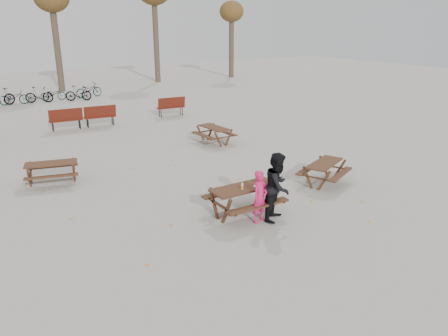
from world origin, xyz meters
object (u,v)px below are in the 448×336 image
main_picnic_table (245,193)px  adult (278,187)px  child (260,197)px  soda_bottle (242,187)px  picnic_table_far (214,135)px  picnic_table_east (324,173)px  picnic_table_north (52,173)px  food_tray (257,186)px

main_picnic_table → adult: 0.92m
main_picnic_table → child: size_ratio=1.33×
soda_bottle → picnic_table_far: 7.35m
main_picnic_table → adult: adult is taller
picnic_table_east → picnic_table_far: (-0.43, 5.93, -0.00)m
soda_bottle → picnic_table_north: bearing=124.3°
main_picnic_table → picnic_table_north: 6.37m
soda_bottle → picnic_table_north: size_ratio=0.11×
main_picnic_table → picnic_table_far: 7.17m
adult → picnic_table_east: bearing=-9.6°
soda_bottle → child: child is taller
child → picnic_table_far: bearing=51.9°
child → picnic_table_far: 7.67m
adult → picnic_table_north: bearing=93.4°
food_tray → adult: bearing=-61.9°
soda_bottle → child: bearing=-63.6°
adult → picnic_table_far: adult is taller
picnic_table_east → food_tray: bearing=169.7°
child → picnic_table_east: 3.58m
main_picnic_table → picnic_table_east: main_picnic_table is taller
main_picnic_table → picnic_table_far: size_ratio=1.15×
main_picnic_table → picnic_table_far: (3.01, 6.51, -0.25)m
food_tray → picnic_table_far: (2.74, 6.68, -0.45)m
food_tray → picnic_table_far: bearing=67.7°
soda_bottle → picnic_table_far: size_ratio=0.11×
picnic_table_far → adult: bearing=157.7°
adult → picnic_table_east: (2.90, 1.25, -0.55)m
main_picnic_table → picnic_table_far: bearing=65.1°
adult → main_picnic_table: bearing=96.0°
soda_bottle → child: (0.23, -0.46, -0.17)m
picnic_table_far → soda_bottle: bearing=151.0°
child → picnic_table_north: child is taller
child → picnic_table_far: (2.94, 7.08, -0.34)m
main_picnic_table → picnic_table_north: main_picnic_table is taller
child → picnic_table_north: size_ratio=0.87×
food_tray → child: child is taller
food_tray → picnic_table_far: size_ratio=0.11×
adult → soda_bottle: bearing=108.3°
main_picnic_table → picnic_table_east: bearing=9.6°
picnic_table_far → child: bearing=154.1°
picnic_table_far → picnic_table_east: bearing=-179.2°
food_tray → soda_bottle: size_ratio=1.06×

